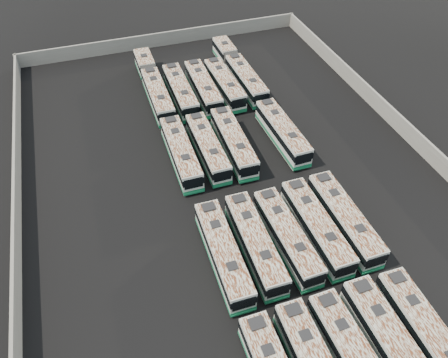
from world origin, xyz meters
TOP-DOWN VIEW (x-y plane):
  - ground at (0.00, 0.00)m, footprint 140.00×140.00m
  - perimeter_wall at (0.00, 0.00)m, footprint 45.20×73.20m
  - bus_front_right at (4.64, -19.30)m, footprint 2.43×11.10m
  - bus_front_far_right at (7.72, -19.30)m, footprint 2.44×10.75m
  - bus_midfront_far_left at (-4.61, -7.06)m, footprint 2.49×10.99m
  - bus_midfront_left at (-1.49, -6.91)m, footprint 2.47×10.91m
  - bus_midfront_center at (1.60, -7.11)m, footprint 2.53×10.71m
  - bus_midfront_right at (4.69, -6.94)m, footprint 2.40×10.94m
  - bus_midfront_far_right at (7.70, -6.94)m, footprint 2.34×10.96m
  - bus_midback_far_left at (-4.68, 7.58)m, footprint 2.45×11.01m
  - bus_midback_left at (-1.55, 7.54)m, footprint 2.29×10.68m
  - bus_midback_center at (1.54, 7.43)m, footprint 2.60×11.07m
  - bus_midback_far_right at (7.66, 7.36)m, footprint 2.54×10.94m
  - bus_back_far_left at (-4.60, 22.58)m, footprint 2.40×16.84m
  - bus_back_left at (-1.56, 19.76)m, footprint 2.36×10.96m
  - bus_back_center at (1.59, 19.70)m, footprint 2.50×11.05m
  - bus_back_right at (4.62, 19.62)m, footprint 2.55×10.76m
  - bus_back_far_right at (7.73, 22.59)m, footprint 2.49×16.72m

SIDE VIEW (x-z plane):
  - ground at x=0.00m, z-range 0.00..0.00m
  - perimeter_wall at x=0.00m, z-range 0.00..2.20m
  - bus_midfront_center at x=1.60m, z-range 0.03..3.03m
  - bus_midback_left at x=-1.55m, z-range 0.03..3.04m
  - bus_back_right at x=4.62m, z-range 0.03..3.05m
  - bus_front_far_right at x=7.72m, z-range 0.03..3.05m
  - bus_back_far_right at x=7.73m, z-range 0.03..3.06m
  - bus_back_far_left at x=-4.60m, z-range 0.03..3.08m
  - bus_midfront_left at x=-1.49m, z-range 0.03..3.10m
  - bus_midback_far_right at x=7.66m, z-range 0.03..3.10m
  - bus_midfront_right at x=4.69m, z-range 0.03..3.11m
  - bus_back_left at x=-1.56m, z-range 0.03..3.12m
  - bus_midfront_far_right at x=7.70m, z-range 0.03..3.12m
  - bus_midfront_far_left at x=-4.61m, z-range 0.03..3.12m
  - bus_midback_far_left at x=-4.68m, z-range 0.03..3.13m
  - bus_midback_center at x=1.54m, z-range 0.03..3.14m
  - bus_back_center at x=1.59m, z-range 0.03..3.14m
  - bus_front_right at x=4.64m, z-range 0.04..3.15m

